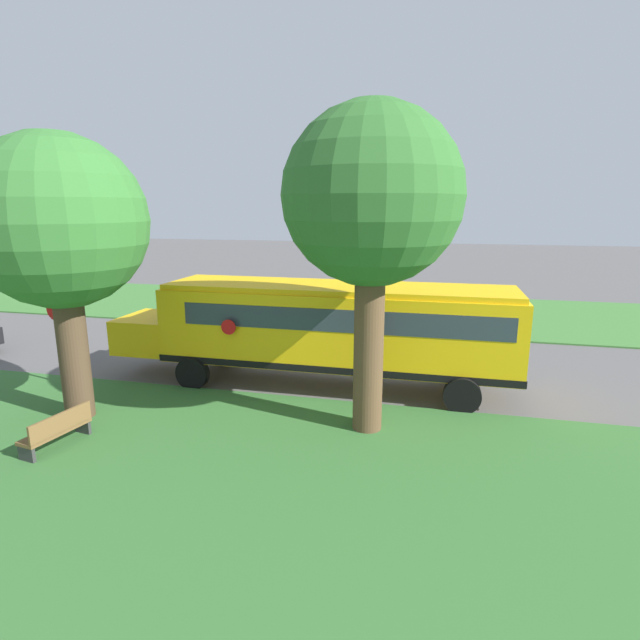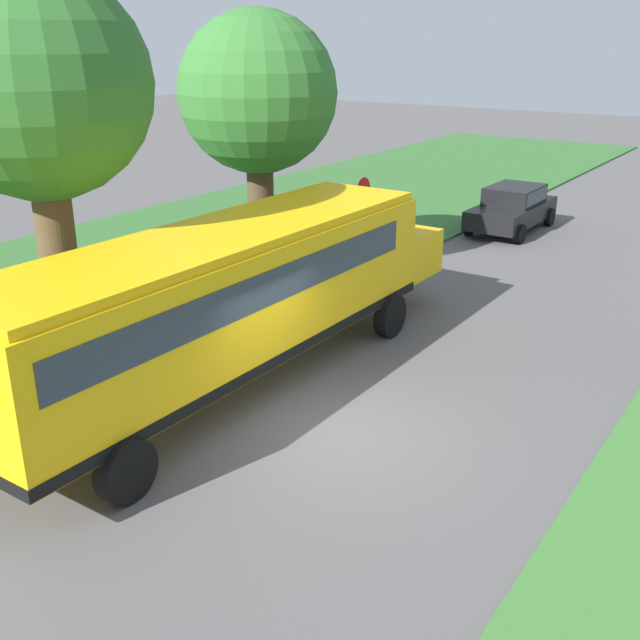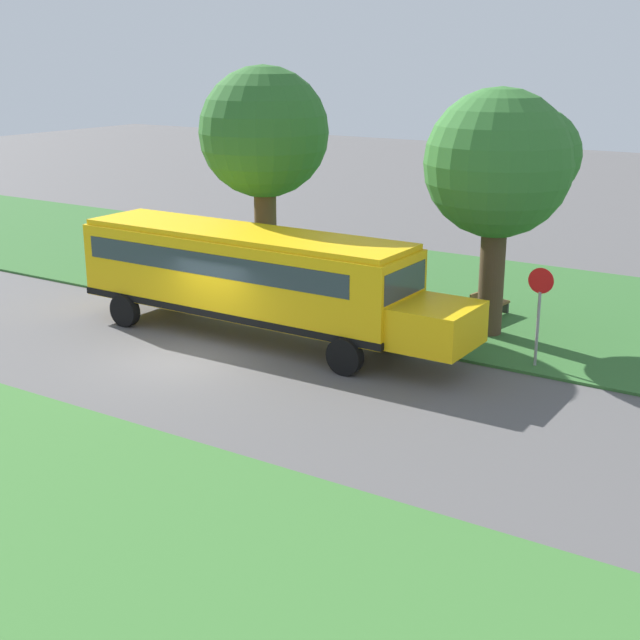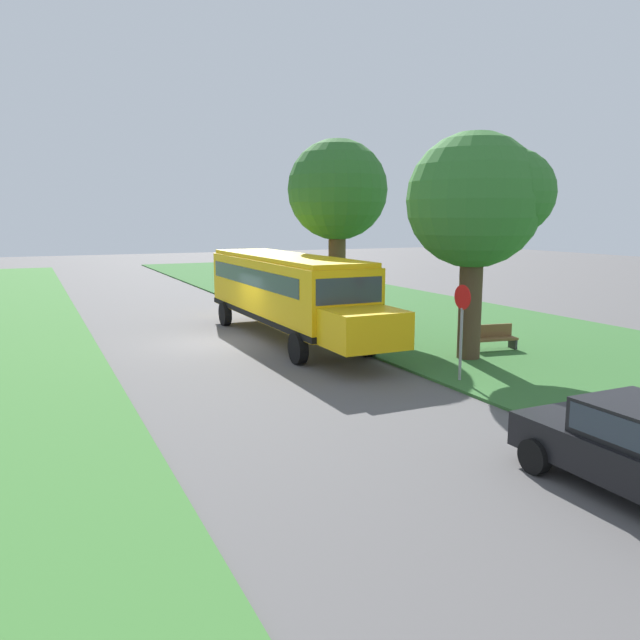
# 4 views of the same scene
# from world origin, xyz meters

# --- Properties ---
(ground_plane) EXTENTS (120.00, 120.00, 0.00)m
(ground_plane) POSITION_xyz_m (0.00, 0.00, 0.00)
(ground_plane) COLOR #565454
(grass_verge) EXTENTS (12.00, 80.00, 0.08)m
(grass_verge) POSITION_xyz_m (-10.00, 0.00, 0.04)
(grass_verge) COLOR #33662D
(grass_verge) RESTS_ON ground
(school_bus) EXTENTS (2.84, 12.42, 3.16)m
(school_bus) POSITION_xyz_m (-2.68, 0.50, 1.92)
(school_bus) COLOR yellow
(school_bus) RESTS_ON ground
(oak_tree_beside_bus) EXTENTS (4.08, 4.08, 7.71)m
(oak_tree_beside_bus) POSITION_xyz_m (-5.68, -1.05, 5.55)
(oak_tree_beside_bus) COLOR brown
(oak_tree_beside_bus) RESTS_ON ground
(oak_tree_roadside_mid) EXTENTS (4.22, 4.20, 7.18)m
(oak_tree_roadside_mid) POSITION_xyz_m (-6.76, 6.40, 5.06)
(oak_tree_roadside_mid) COLOR #4C3826
(oak_tree_roadside_mid) RESTS_ON ground
(stop_sign) EXTENTS (0.08, 0.68, 2.74)m
(stop_sign) POSITION_xyz_m (-4.60, 8.40, 1.74)
(stop_sign) COLOR gray
(stop_sign) RESTS_ON ground
(park_bench) EXTENTS (1.66, 0.76, 0.92)m
(park_bench) POSITION_xyz_m (-8.20, 5.55, 0.47)
(park_bench) COLOR brown
(park_bench) RESTS_ON ground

